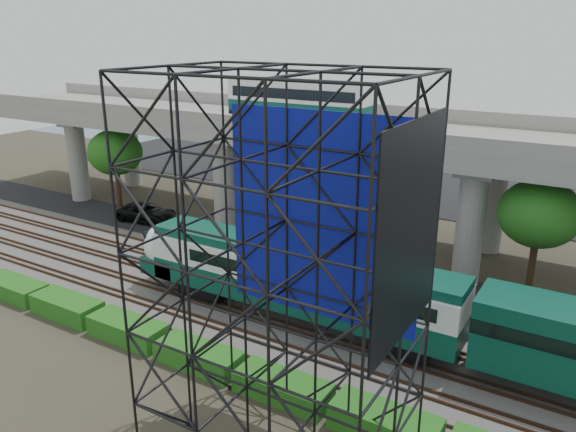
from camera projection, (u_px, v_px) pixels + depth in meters
The scene contains 13 objects.
ground at pixel (234, 324), 32.48m from camera, with size 140.00×140.00×0.00m, color #474233.
ballast_bed at pixel (253, 309), 34.08m from camera, with size 90.00×12.00×0.20m, color slate.
service_road at pixel (319, 263), 41.01m from camera, with size 90.00×5.00×0.08m, color black.
parking_lot at pixel (422, 189), 60.13m from camera, with size 90.00×18.00×0.08m, color black.
harbor_water at pixel (473, 153), 78.03m from camera, with size 140.00×40.00×0.03m, color #445B70.
rail_tracks at pixel (253, 306), 34.02m from camera, with size 90.00×9.52×0.16m.
commuter_train at pixel (330, 286), 30.69m from camera, with size 29.30×3.06×4.30m.
overpass at pixel (350, 139), 43.10m from camera, with size 80.00×12.00×12.40m.
scaffold_tower at pixel (280, 291), 19.65m from camera, with size 9.36×6.36×15.00m.
hedge_strip at pixel (199, 356), 28.32m from camera, with size 34.60×1.80×1.20m.
trees at pixel (302, 166), 46.17m from camera, with size 40.94×16.94×7.69m.
suv at pixel (147, 213), 49.58m from camera, with size 2.61×5.66×1.57m, color black.
parked_cars at pixel (425, 184), 59.40m from camera, with size 34.31×9.60×1.24m.
Camera 1 is at (17.60, -23.11, 16.15)m, focal length 35.00 mm.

